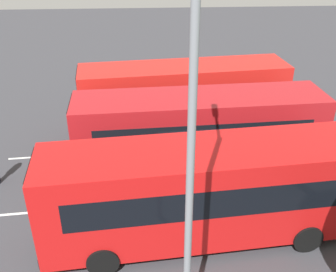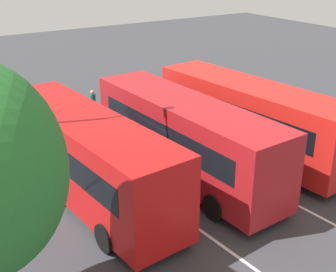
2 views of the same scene
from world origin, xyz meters
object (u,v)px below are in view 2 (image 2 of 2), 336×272
pedestrian (93,103)px  bus_far_left (250,117)px  bus_center_right (86,155)px  bus_center_left (184,136)px

pedestrian → bus_far_left: bearing=14.5°
bus_far_left → bus_center_right: (0.21, 7.89, 0.00)m
bus_far_left → bus_center_right: size_ratio=1.00×
bus_center_right → pedestrian: size_ratio=5.81×
bus_center_right → pedestrian: bus_center_right is taller
bus_center_left → bus_center_right: same height
bus_far_left → pedestrian: size_ratio=5.82×
bus_far_left → pedestrian: (7.89, 4.29, -0.80)m
bus_far_left → bus_center_left: size_ratio=1.01×
bus_far_left → bus_center_left: bearing=88.1°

